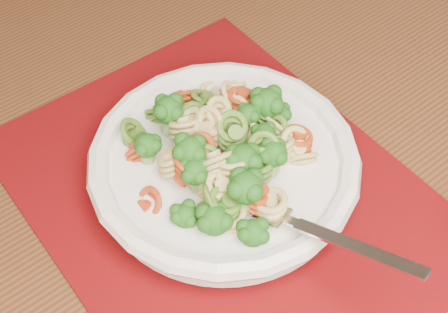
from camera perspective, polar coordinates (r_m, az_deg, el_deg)
The scene contains 5 objects.
dining_table at distance 0.69m, azimuth 9.19°, elevation -8.27°, with size 1.40×1.06×0.76m.
placemat at distance 0.57m, azimuth -0.09°, elevation -3.45°, with size 0.40×0.31×0.00m, color #62040A.
pasta_bowl at distance 0.56m, azimuth -0.00°, elevation -0.74°, with size 0.24×0.24×0.05m.
pasta_broccoli_heap at distance 0.54m, azimuth -0.00°, elevation 0.40°, with size 0.21×0.21×0.06m, color tan, non-canonical shape.
fork at distance 0.51m, azimuth 4.43°, elevation -5.25°, with size 0.19×0.02×0.01m, color silver, non-canonical shape.
Camera 1 is at (-0.46, 0.44, 1.23)m, focal length 50.00 mm.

